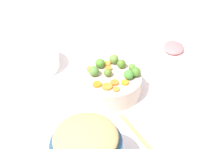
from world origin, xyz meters
TOP-DOWN VIEW (x-y plane):
  - tabletop at (0.00, 0.00)m, footprint 2.40×2.40m
  - serving_bowl_carrots at (0.03, -0.04)m, footprint 0.23×0.23m
  - stuffing_mound at (0.36, -0.21)m, footprint 0.18×0.18m
  - carrot_slice_0 at (-0.05, -0.04)m, footprint 0.05×0.05m
  - carrot_slice_1 at (0.11, -0.05)m, footprint 0.03×0.03m
  - carrot_slice_2 at (-0.02, -0.05)m, footprint 0.03×0.03m
  - carrot_slice_3 at (-0.03, -0.11)m, footprint 0.04×0.04m
  - carrot_slice_4 at (0.07, -0.05)m, footprint 0.04×0.04m
  - carrot_slice_5 at (0.08, -0.08)m, footprint 0.05×0.05m
  - carrot_slice_6 at (0.06, -0.11)m, footprint 0.05×0.05m
  - carrot_slice_7 at (0.08, -0.01)m, footprint 0.04×0.04m
  - brussels_sprout_0 at (0.00, -0.11)m, footprint 0.04×0.04m
  - brussels_sprout_1 at (-0.06, -0.01)m, footprint 0.04×0.04m
  - brussels_sprout_2 at (0.01, 0.04)m, footprint 0.03×0.03m
  - brussels_sprout_3 at (0.05, 0.04)m, footprint 0.04×0.04m
  - brussels_sprout_4 at (-0.02, 0.01)m, footprint 0.04×0.04m
  - brussels_sprout_5 at (0.02, -0.06)m, footprint 0.03×0.03m
  - brussels_sprout_6 at (-0.04, -0.07)m, footprint 0.04×0.04m
  - brussels_sprout_7 at (0.06, 0.01)m, footprint 0.04×0.04m
  - casserole_dish at (-0.22, -0.32)m, footprint 0.20×0.20m
  - ham_plate at (-0.16, 0.32)m, footprint 0.21×0.21m
  - ham_slice_main at (-0.16, 0.31)m, footprint 0.15×0.14m

SIDE VIEW (x-z plane):
  - tabletop at x=0.00m, z-range 0.00..0.02m
  - ham_plate at x=-0.16m, z-range 0.02..0.03m
  - ham_slice_main at x=-0.16m, z-range 0.03..0.06m
  - serving_bowl_carrots at x=0.03m, z-range 0.02..0.10m
  - casserole_dish at x=-0.22m, z-range 0.02..0.10m
  - carrot_slice_1 at x=0.11m, z-range 0.10..0.11m
  - carrot_slice_0 at x=-0.05m, z-range 0.10..0.11m
  - carrot_slice_6 at x=0.06m, z-range 0.10..0.11m
  - carrot_slice_5 at x=0.08m, z-range 0.10..0.11m
  - carrot_slice_4 at x=0.07m, z-range 0.10..0.11m
  - carrot_slice_7 at x=0.08m, z-range 0.10..0.11m
  - carrot_slice_3 at x=-0.03m, z-range 0.10..0.11m
  - carrot_slice_2 at x=-0.02m, z-range 0.10..0.11m
  - brussels_sprout_2 at x=0.01m, z-range 0.10..0.13m
  - brussels_sprout_5 at x=0.02m, z-range 0.10..0.13m
  - brussels_sprout_4 at x=-0.02m, z-range 0.10..0.13m
  - brussels_sprout_7 at x=0.06m, z-range 0.10..0.14m
  - brussels_sprout_6 at x=-0.04m, z-range 0.10..0.14m
  - brussels_sprout_1 at x=-0.06m, z-range 0.10..0.14m
  - brussels_sprout_3 at x=0.05m, z-range 0.10..0.14m
  - brussels_sprout_0 at x=0.00m, z-range 0.10..0.14m
  - stuffing_mound at x=0.36m, z-range 0.16..0.21m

